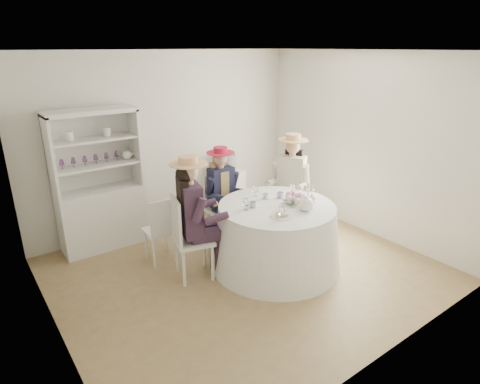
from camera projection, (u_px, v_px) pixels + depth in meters
ground at (245, 270)px, 5.23m from camera, size 4.50×4.50×0.00m
ceiling at (246, 50)px, 4.30m from camera, size 4.50×4.50×0.00m
wall_back at (168, 141)px, 6.28m from camera, size 4.50×0.00×4.50m
wall_front at (393, 229)px, 3.25m from camera, size 4.50×0.00×4.50m
wall_left at (40, 215)px, 3.51m from camera, size 0.00×4.50×4.50m
wall_right at (364, 145)px, 6.02m from camera, size 0.00×4.50×4.50m
tea_table at (276, 236)px, 5.20m from camera, size 1.68×1.68×0.85m
hutch at (101, 200)px, 5.65m from camera, size 1.19×0.49×1.97m
side_table at (227, 192)px, 6.95m from camera, size 0.61×0.61×0.73m
hatbox at (227, 163)px, 6.77m from camera, size 0.40×0.40×0.30m
guest_left at (193, 211)px, 4.79m from camera, size 0.63×0.59×1.57m
guest_mid at (222, 189)px, 5.81m from camera, size 0.51×0.53×1.41m
guest_right at (291, 179)px, 6.01m from camera, size 0.66×0.60×1.55m
spare_chair at (161, 228)px, 5.26m from camera, size 0.40×0.40×0.92m
teacup_a at (253, 205)px, 4.98m from camera, size 0.09×0.09×0.07m
teacup_b at (265, 196)px, 5.26m from camera, size 0.08×0.08×0.06m
teacup_c at (280, 195)px, 5.29m from camera, size 0.11×0.11×0.07m
flower_bowl at (292, 201)px, 5.11m from camera, size 0.29×0.29×0.06m
flower_arrangement at (295, 197)px, 5.06m from camera, size 0.21×0.20×0.08m
table_teapot at (306, 204)px, 4.88m from camera, size 0.25×0.18×0.19m
sandwich_plate at (282, 215)px, 4.73m from camera, size 0.28×0.28×0.06m
cupcake_stand at (308, 195)px, 5.19m from camera, size 0.23×0.23×0.21m
stemware_set at (277, 200)px, 5.03m from camera, size 0.88×0.85×0.15m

